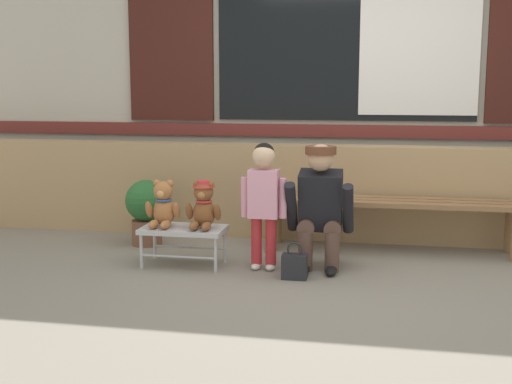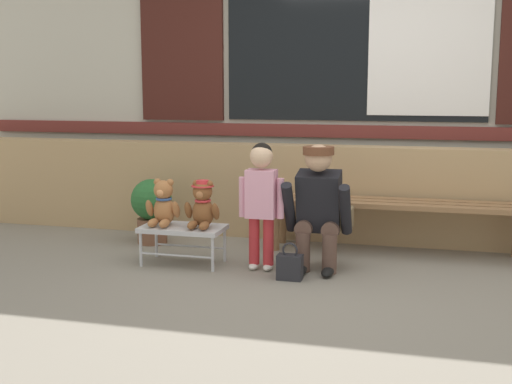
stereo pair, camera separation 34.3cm
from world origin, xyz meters
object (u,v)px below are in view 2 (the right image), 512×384
Objects in this scene: teddy_bear_plain at (163,204)px; child_standing at (261,192)px; adult_crouching at (320,207)px; teddy_bear_with_hat at (202,205)px; handbag_on_ground at (290,266)px; wooden_bench_long at (394,209)px; potted_plant at (152,207)px; small_display_bench at (183,230)px.

teddy_bear_plain is 0.38× the size of child_standing.
adult_crouching is at bearing 5.40° from teddy_bear_plain.
teddy_bear_with_hat is 0.84m from handbag_on_ground.
teddy_bear_plain reaches higher than handbag_on_ground.
wooden_bench_long is 1.22m from child_standing.
wooden_bench_long is 7.72× the size of handbag_on_ground.
teddy_bear_with_hat is at bearing -40.58° from potted_plant.
wooden_bench_long is 5.78× the size of teddy_bear_plain.
wooden_bench_long is 2.19× the size of child_standing.
small_display_bench is 1.76× the size of teddy_bear_plain.
child_standing reaches higher than potted_plant.
wooden_bench_long is at bearing 54.58° from handbag_on_ground.
teddy_bear_with_hat is 1.34× the size of handbag_on_ground.
small_display_bench is 1.07m from adult_crouching.
handbag_on_ground is (0.89, -0.20, -0.17)m from small_display_bench.
adult_crouching is 1.67× the size of potted_plant.
child_standing reaches higher than teddy_bear_plain.
teddy_bear_with_hat is (0.32, 0.00, 0.01)m from teddy_bear_plain.
adult_crouching is 3.49× the size of handbag_on_ground.
potted_plant reaches higher than handbag_on_ground.
child_standing is 3.52× the size of handbag_on_ground.
small_display_bench is 0.67× the size of adult_crouching.
child_standing is (-0.94, -0.74, 0.22)m from wooden_bench_long.
potted_plant reaches higher than wooden_bench_long.
child_standing is 1.01× the size of adult_crouching.
adult_crouching is (1.21, 0.11, 0.02)m from teddy_bear_plain.
small_display_bench is 2.35× the size of handbag_on_ground.
wooden_bench_long is 2.21× the size of adult_crouching.
child_standing is at bearing 0.45° from small_display_bench.
teddy_bear_plain reaches higher than wooden_bench_long.
teddy_bear_plain is 1.00× the size of teddy_bear_with_hat.
child_standing is 1.68× the size of potted_plant.
wooden_bench_long reaches higher than handbag_on_ground.
potted_plant is (-1.14, 0.57, -0.27)m from child_standing.
teddy_bear_with_hat reaches higher than small_display_bench.
handbag_on_ground is at bearing -10.84° from teddy_bear_plain.
child_standing reaches higher than small_display_bench.
wooden_bench_long is 3.28× the size of small_display_bench.
small_display_bench is 1.12× the size of potted_plant.
handbag_on_ground is at bearing -37.86° from child_standing.
wooden_bench_long is 2.08m from potted_plant.
potted_plant is at bearing 139.42° from teddy_bear_with_hat.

